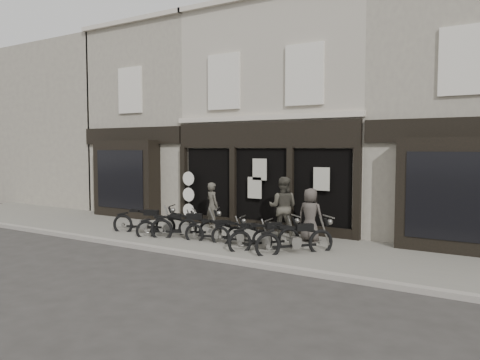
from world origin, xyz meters
The scene contains 18 objects.
ground_plane centered at (0.00, 0.00, 0.00)m, with size 90.00×90.00×0.00m, color #2D2B28.
pavement centered at (0.00, 0.90, 0.06)m, with size 30.00×4.20×0.12m, color slate.
kerb centered at (0.00, -1.25, 0.07)m, with size 30.00×0.25×0.13m, color gray.
central_building centered at (0.00, 5.95, 4.08)m, with size 7.30×6.22×8.34m.
neighbour_left centered at (-6.35, 5.90, 4.04)m, with size 5.60×6.73×8.34m.
neighbour_right centered at (6.35, 5.90, 4.04)m, with size 5.60×6.73×8.34m.
filler_left centered at (-14.50, 6.00, 4.10)m, with size 11.00×6.00×8.20m, color #9C9683.
motorcycle_0 centered at (-3.07, 0.30, 0.43)m, with size 2.18×1.07×1.09m.
motorcycle_1 centered at (-2.05, 0.32, 0.38)m, with size 1.51×1.66×0.97m.
motorcycle_2 centered at (-1.23, 0.27, 0.44)m, with size 2.16×1.30×1.11m.
motorcycle_3 centered at (-0.11, 0.30, 0.38)m, with size 1.98×0.78×0.97m.
motorcycle_4 centered at (0.83, 0.30, 0.38)m, with size 2.01×0.55×0.96m.
motorcycle_5 centered at (1.68, 0.22, 0.42)m, with size 1.58×1.85×1.05m.
motorcycle_6 centered at (2.63, 0.21, 0.44)m, with size 1.70×1.93×1.11m.
man_left centered at (-1.58, 2.18, 0.95)m, with size 0.60×0.40×1.65m, color #454239.
man_centre centered at (1.29, 2.07, 1.10)m, with size 0.95×0.74×1.96m, color #423F35.
man_right centered at (2.31, 1.93, 0.94)m, with size 0.80×0.52×1.65m, color #423B37.
advert_sign_post centered at (-3.00, 2.63, 1.05)m, with size 0.53×0.34×2.17m.
Camera 1 is at (8.09, -11.31, 3.02)m, focal length 35.00 mm.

